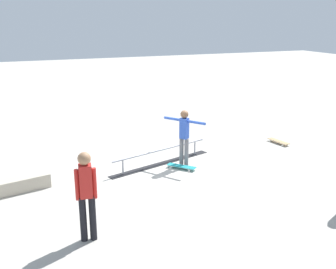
# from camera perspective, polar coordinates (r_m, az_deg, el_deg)

# --- Properties ---
(ground_plane) EXTENTS (60.00, 60.00, 0.00)m
(ground_plane) POSITION_cam_1_polar(r_m,az_deg,el_deg) (10.78, -1.25, -5.22)
(ground_plane) COLOR #ADA89E
(grind_rail) EXTENTS (3.26, 1.20, 0.44)m
(grind_rail) POSITION_cam_1_polar(r_m,az_deg,el_deg) (11.22, -0.96, -3.28)
(grind_rail) COLOR black
(grind_rail) RESTS_ON ground_plane
(skate_ledge) EXTENTS (1.82, 0.81, 0.34)m
(skate_ledge) POSITION_cam_1_polar(r_m,az_deg,el_deg) (10.15, -21.44, -6.83)
(skate_ledge) COLOR #B2A893
(skate_ledge) RESTS_ON ground_plane
(skater_main) EXTENTS (0.79, 1.09, 1.58)m
(skater_main) POSITION_cam_1_polar(r_m,az_deg,el_deg) (10.86, 2.32, 0.06)
(skater_main) COLOR slate
(skater_main) RESTS_ON ground_plane
(skateboard_main) EXTENTS (0.69, 0.73, 0.09)m
(skateboard_main) POSITION_cam_1_polar(r_m,az_deg,el_deg) (10.90, 1.93, -4.56)
(skateboard_main) COLOR teal
(skateboard_main) RESTS_ON ground_plane
(bystander_red_shirt) EXTENTS (0.39, 0.24, 1.72)m
(bystander_red_shirt) POSITION_cam_1_polar(r_m,az_deg,el_deg) (7.39, -11.56, -7.98)
(bystander_red_shirt) COLOR black
(bystander_red_shirt) RESTS_ON ground_plane
(loose_skateboard_natural) EXTENTS (0.36, 0.82, 0.09)m
(loose_skateboard_natural) POSITION_cam_1_polar(r_m,az_deg,el_deg) (13.53, 15.47, -0.93)
(loose_skateboard_natural) COLOR tan
(loose_skateboard_natural) RESTS_ON ground_plane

